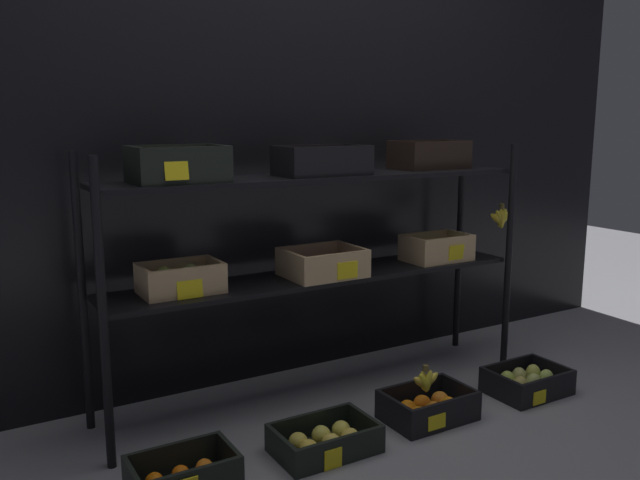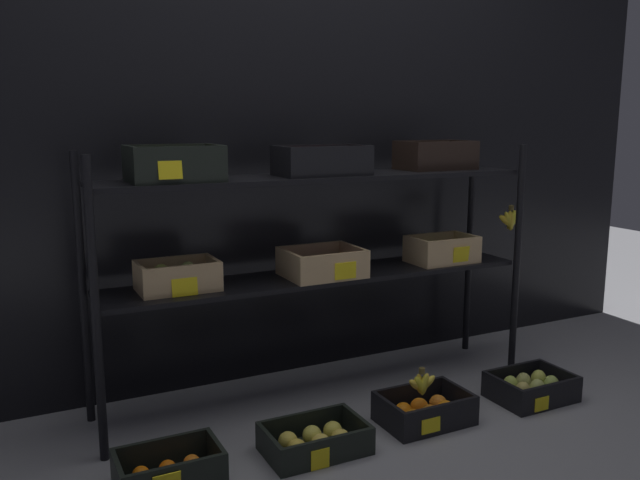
% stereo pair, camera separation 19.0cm
% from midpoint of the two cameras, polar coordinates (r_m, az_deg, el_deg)
% --- Properties ---
extents(ground_plane, '(10.00, 10.00, 0.00)m').
position_cam_midpoint_polar(ground_plane, '(3.00, -1.87, -13.13)').
color(ground_plane, gray).
extents(storefront_wall, '(4.29, 0.12, 2.07)m').
position_cam_midpoint_polar(storefront_wall, '(3.08, -5.33, 7.40)').
color(storefront_wall, black).
rests_on(storefront_wall, ground_plane).
extents(display_rack, '(2.02, 0.38, 1.10)m').
position_cam_midpoint_polar(display_rack, '(2.78, -1.86, 1.48)').
color(display_rack, black).
rests_on(display_rack, ground_plane).
extents(crate_ground_tangerine, '(0.34, 0.22, 0.12)m').
position_cam_midpoint_polar(crate_ground_tangerine, '(2.34, -14.20, -19.39)').
color(crate_ground_tangerine, black).
rests_on(crate_ground_tangerine, ground_plane).
extents(crate_ground_apple_gold, '(0.37, 0.24, 0.10)m').
position_cam_midpoint_polar(crate_ground_apple_gold, '(2.51, -1.83, -17.03)').
color(crate_ground_apple_gold, black).
rests_on(crate_ground_apple_gold, ground_plane).
extents(crate_ground_orange, '(0.36, 0.25, 0.12)m').
position_cam_midpoint_polar(crate_ground_orange, '(2.77, 7.35, -14.25)').
color(crate_ground_orange, black).
rests_on(crate_ground_orange, ground_plane).
extents(crate_ground_pear, '(0.34, 0.26, 0.11)m').
position_cam_midpoint_polar(crate_ground_pear, '(3.09, 15.77, -11.79)').
color(crate_ground_pear, black).
rests_on(crate_ground_pear, ground_plane).
extents(banana_bunch_loose, '(0.14, 0.04, 0.11)m').
position_cam_midpoint_polar(banana_bunch_loose, '(2.70, 7.11, -12.04)').
color(banana_bunch_loose, brown).
rests_on(banana_bunch_loose, crate_ground_orange).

